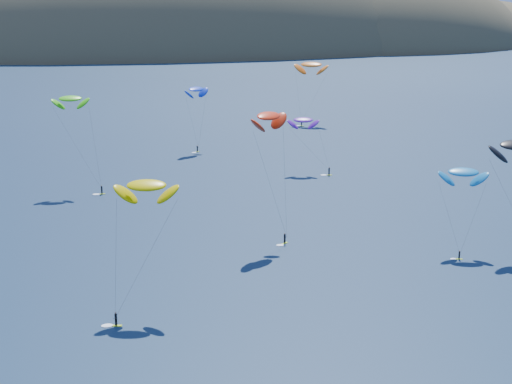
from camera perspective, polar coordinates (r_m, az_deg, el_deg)
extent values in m
ellipsoid|color=#3D3526|center=(615.89, -7.84, 10.39)|extent=(600.00, 300.00, 210.00)
ellipsoid|color=#3D3526|center=(626.57, 7.30, 10.80)|extent=(320.00, 220.00, 156.00)
ellipsoid|color=#3D3526|center=(709.18, 15.69, 11.31)|extent=(240.00, 180.00, 84.00)
cube|color=#A7D017|center=(108.18, -11.11, -10.45)|extent=(1.68, 0.78, 0.09)
cylinder|color=black|center=(107.73, -11.14, -9.97)|extent=(0.38, 0.38, 1.73)
sphere|color=#8C6047|center=(107.30, -11.17, -9.48)|extent=(0.29, 0.29, 0.29)
ellipsoid|color=#CAB600|center=(110.42, -8.76, 0.54)|extent=(10.10, 6.17, 5.25)
cube|color=#A7D017|center=(174.31, -12.22, -0.16)|extent=(1.63, 0.50, 0.09)
cylinder|color=black|center=(174.03, -12.24, 0.16)|extent=(0.38, 0.38, 1.74)
sphere|color=#8C6047|center=(173.76, -12.26, 0.48)|extent=(0.29, 0.29, 0.29)
ellipsoid|color=#3BC511|center=(178.88, -14.64, 7.25)|extent=(8.52, 4.07, 4.72)
cube|color=#A7D017|center=(214.72, -4.72, 3.22)|extent=(1.48, 1.30, 0.08)
cylinder|color=black|center=(214.50, -4.72, 3.48)|extent=(0.36, 0.36, 1.64)
sphere|color=#8C6047|center=(214.30, -4.73, 3.72)|extent=(0.28, 0.28, 0.28)
ellipsoid|color=#102FC3|center=(217.02, -4.81, 8.21)|extent=(9.31, 8.54, 4.84)
cube|color=#A7D017|center=(135.57, 15.93, -5.18)|extent=(1.32, 0.71, 0.07)
cylinder|color=black|center=(135.29, 15.95, -4.87)|extent=(0.30, 0.30, 1.36)
sphere|color=#8C6047|center=(135.02, 15.98, -4.56)|extent=(0.23, 0.23, 0.23)
ellipsoid|color=#106BAC|center=(138.66, 16.26, 1.54)|extent=(9.54, 6.35, 4.89)
cube|color=#A7D017|center=(188.43, 5.86, 1.36)|extent=(1.71, 0.81, 0.09)
cylinder|color=black|center=(188.17, 5.87, 1.66)|extent=(0.39, 0.39, 1.76)
sphere|color=#8C6047|center=(187.91, 5.88, 1.96)|extent=(0.29, 0.29, 0.29)
ellipsoid|color=#5816A0|center=(190.90, 3.80, 5.78)|extent=(8.64, 5.35, 4.48)
cube|color=#A7D017|center=(138.23, 2.31, -4.12)|extent=(1.51, 1.36, 0.09)
cylinder|color=black|center=(137.89, 2.31, -3.74)|extent=(0.37, 0.37, 1.69)
sphere|color=#8C6047|center=(137.55, 2.32, -3.35)|extent=(0.28, 0.28, 0.28)
ellipsoid|color=red|center=(137.87, 1.01, 6.11)|extent=(10.01, 9.33, 5.23)
cube|color=#A7D017|center=(254.70, 3.66, 5.30)|extent=(1.66, 1.22, 0.09)
cylinder|color=black|center=(254.51, 3.67, 5.53)|extent=(0.38, 0.38, 1.75)
sphere|color=#8C6047|center=(254.32, 3.67, 5.75)|extent=(0.29, 0.29, 0.29)
ellipsoid|color=orange|center=(261.88, 4.45, 10.14)|extent=(13.10, 10.68, 6.65)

